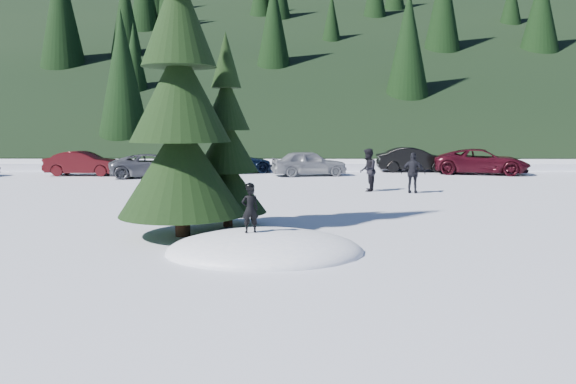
{
  "coord_description": "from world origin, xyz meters",
  "views": [
    {
      "loc": [
        0.62,
        -12.39,
        2.86
      ],
      "look_at": [
        0.51,
        2.18,
        1.1
      ],
      "focal_mm": 35.0,
      "sensor_mm": 36.0,
      "label": 1
    }
  ],
  "objects_px": {
    "spruce_tall": "(180,106)",
    "car_4": "(309,163)",
    "car_3": "(234,162)",
    "adult_0": "(368,170)",
    "car_2": "(153,166)",
    "child_skier": "(250,209)",
    "car_1": "(84,163)",
    "adult_1": "(413,173)",
    "car_6": "(481,162)",
    "spruce_short": "(227,152)",
    "car_5": "(414,160)"
  },
  "relations": [
    {
      "from": "spruce_short",
      "to": "adult_0",
      "type": "height_order",
      "value": "spruce_short"
    },
    {
      "from": "spruce_short",
      "to": "car_4",
      "type": "distance_m",
      "value": 15.96
    },
    {
      "from": "spruce_short",
      "to": "adult_1",
      "type": "xyz_separation_m",
      "value": [
        6.86,
        7.74,
        -1.25
      ]
    },
    {
      "from": "adult_1",
      "to": "adult_0",
      "type": "bearing_deg",
      "value": -1.02
    },
    {
      "from": "adult_1",
      "to": "car_4",
      "type": "bearing_deg",
      "value": -44.03
    },
    {
      "from": "spruce_tall",
      "to": "car_4",
      "type": "bearing_deg",
      "value": 77.62
    },
    {
      "from": "adult_1",
      "to": "child_skier",
      "type": "bearing_deg",
      "value": 80.28
    },
    {
      "from": "child_skier",
      "to": "car_2",
      "type": "height_order",
      "value": "child_skier"
    },
    {
      "from": "car_1",
      "to": "car_2",
      "type": "bearing_deg",
      "value": -104.03
    },
    {
      "from": "adult_1",
      "to": "car_2",
      "type": "relative_size",
      "value": 0.37
    },
    {
      "from": "adult_1",
      "to": "car_3",
      "type": "relative_size",
      "value": 0.37
    },
    {
      "from": "spruce_short",
      "to": "adult_0",
      "type": "relative_size",
      "value": 2.92
    },
    {
      "from": "adult_1",
      "to": "car_5",
      "type": "bearing_deg",
      "value": -83.74
    },
    {
      "from": "spruce_tall",
      "to": "car_6",
      "type": "height_order",
      "value": "spruce_tall"
    },
    {
      "from": "spruce_tall",
      "to": "child_skier",
      "type": "distance_m",
      "value": 3.58
    },
    {
      "from": "car_1",
      "to": "car_4",
      "type": "bearing_deg",
      "value": -89.98
    },
    {
      "from": "car_2",
      "to": "car_5",
      "type": "distance_m",
      "value": 15.38
    },
    {
      "from": "child_skier",
      "to": "adult_1",
      "type": "distance_m",
      "value": 12.61
    },
    {
      "from": "adult_0",
      "to": "car_1",
      "type": "bearing_deg",
      "value": -103.23
    },
    {
      "from": "car_3",
      "to": "spruce_short",
      "type": "bearing_deg",
      "value": 161.55
    },
    {
      "from": "spruce_short",
      "to": "car_4",
      "type": "height_order",
      "value": "spruce_short"
    },
    {
      "from": "spruce_short",
      "to": "car_1",
      "type": "bearing_deg",
      "value": 122.17
    },
    {
      "from": "adult_1",
      "to": "car_6",
      "type": "relative_size",
      "value": 0.32
    },
    {
      "from": "spruce_tall",
      "to": "car_3",
      "type": "relative_size",
      "value": 1.85
    },
    {
      "from": "child_skier",
      "to": "car_3",
      "type": "height_order",
      "value": "child_skier"
    },
    {
      "from": "car_2",
      "to": "car_5",
      "type": "height_order",
      "value": "car_5"
    },
    {
      "from": "car_2",
      "to": "car_3",
      "type": "xyz_separation_m",
      "value": [
        4.12,
        2.57,
        0.04
      ]
    },
    {
      "from": "car_6",
      "to": "car_3",
      "type": "bearing_deg",
      "value": 104.07
    },
    {
      "from": "car_5",
      "to": "car_6",
      "type": "distance_m",
      "value": 3.89
    },
    {
      "from": "spruce_short",
      "to": "car_5",
      "type": "distance_m",
      "value": 20.61
    },
    {
      "from": "car_3",
      "to": "adult_0",
      "type": "bearing_deg",
      "value": -166.86
    },
    {
      "from": "spruce_tall",
      "to": "car_5",
      "type": "relative_size",
      "value": 1.93
    },
    {
      "from": "car_3",
      "to": "car_5",
      "type": "bearing_deg",
      "value": -107.73
    },
    {
      "from": "car_6",
      "to": "spruce_short",
      "type": "bearing_deg",
      "value": 158.75
    },
    {
      "from": "spruce_tall",
      "to": "car_3",
      "type": "height_order",
      "value": "spruce_tall"
    },
    {
      "from": "spruce_short",
      "to": "car_6",
      "type": "relative_size",
      "value": 1.02
    },
    {
      "from": "child_skier",
      "to": "car_3",
      "type": "relative_size",
      "value": 0.22
    },
    {
      "from": "child_skier",
      "to": "car_4",
      "type": "height_order",
      "value": "child_skier"
    },
    {
      "from": "adult_1",
      "to": "car_2",
      "type": "xyz_separation_m",
      "value": [
        -12.6,
        6.94,
        -0.21
      ]
    },
    {
      "from": "car_2",
      "to": "car_6",
      "type": "distance_m",
      "value": 18.59
    },
    {
      "from": "adult_0",
      "to": "car_2",
      "type": "relative_size",
      "value": 0.4
    },
    {
      "from": "child_skier",
      "to": "car_1",
      "type": "xyz_separation_m",
      "value": [
        -10.8,
        19.12,
        -0.32
      ]
    },
    {
      "from": "spruce_tall",
      "to": "child_skier",
      "type": "relative_size",
      "value": 8.3
    },
    {
      "from": "car_4",
      "to": "spruce_tall",
      "type": "bearing_deg",
      "value": 156.02
    },
    {
      "from": "car_4",
      "to": "car_3",
      "type": "bearing_deg",
      "value": 58.46
    },
    {
      "from": "spruce_tall",
      "to": "child_skier",
      "type": "xyz_separation_m",
      "value": [
        1.89,
        -1.97,
        -2.32
      ]
    },
    {
      "from": "child_skier",
      "to": "car_1",
      "type": "bearing_deg",
      "value": -75.59
    },
    {
      "from": "spruce_tall",
      "to": "adult_0",
      "type": "relative_size",
      "value": 4.68
    },
    {
      "from": "child_skier",
      "to": "car_3",
      "type": "xyz_separation_m",
      "value": [
        -2.51,
        20.62,
        -0.32
      ]
    },
    {
      "from": "car_4",
      "to": "adult_0",
      "type": "bearing_deg",
      "value": -174.03
    }
  ]
}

